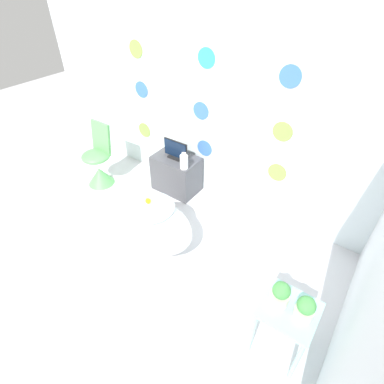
% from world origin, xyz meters
% --- Properties ---
extents(ground_plane, '(12.00, 12.00, 0.00)m').
position_xyz_m(ground_plane, '(0.00, 0.00, 0.00)').
color(ground_plane, silver).
extents(wall_back_dotted, '(5.09, 0.05, 2.60)m').
position_xyz_m(wall_back_dotted, '(0.00, 1.85, 1.30)').
color(wall_back_dotted, white).
rests_on(wall_back_dotted, ground_plane).
extents(bathtub, '(0.96, 0.62, 0.52)m').
position_xyz_m(bathtub, '(0.12, 0.70, 0.26)').
color(bathtub, white).
rests_on(bathtub, ground_plane).
extents(rubber_duck, '(0.06, 0.06, 0.07)m').
position_xyz_m(rubber_duck, '(0.08, 0.73, 0.55)').
color(rubber_duck, yellow).
rests_on(rubber_duck, bathtub).
extents(chair, '(0.37, 0.37, 0.85)m').
position_xyz_m(chair, '(-1.19, 1.12, 0.27)').
color(chair, '#66C166').
rests_on(chair, ground_plane).
extents(tv_cabinet, '(0.58, 0.38, 0.50)m').
position_xyz_m(tv_cabinet, '(-0.25, 1.61, 0.25)').
color(tv_cabinet, '#4C4C51').
rests_on(tv_cabinet, ground_plane).
extents(tv, '(0.35, 0.12, 0.24)m').
position_xyz_m(tv, '(-0.25, 1.61, 0.60)').
color(tv, black).
rests_on(tv, tv_cabinet).
extents(vase, '(0.10, 0.10, 0.21)m').
position_xyz_m(vase, '(-0.02, 1.48, 0.59)').
color(vase, white).
rests_on(vase, tv_cabinet).
extents(side_table, '(0.39, 0.38, 0.54)m').
position_xyz_m(side_table, '(1.69, 0.42, 0.43)').
color(side_table, '#99E0D8').
rests_on(side_table, ground_plane).
extents(potted_plant_left, '(0.14, 0.14, 0.21)m').
position_xyz_m(potted_plant_left, '(1.60, 0.42, 0.65)').
color(potted_plant_left, beige).
rests_on(potted_plant_left, side_table).
extents(potted_plant_right, '(0.13, 0.13, 0.19)m').
position_xyz_m(potted_plant_right, '(1.78, 0.42, 0.64)').
color(potted_plant_right, beige).
rests_on(potted_plant_right, side_table).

